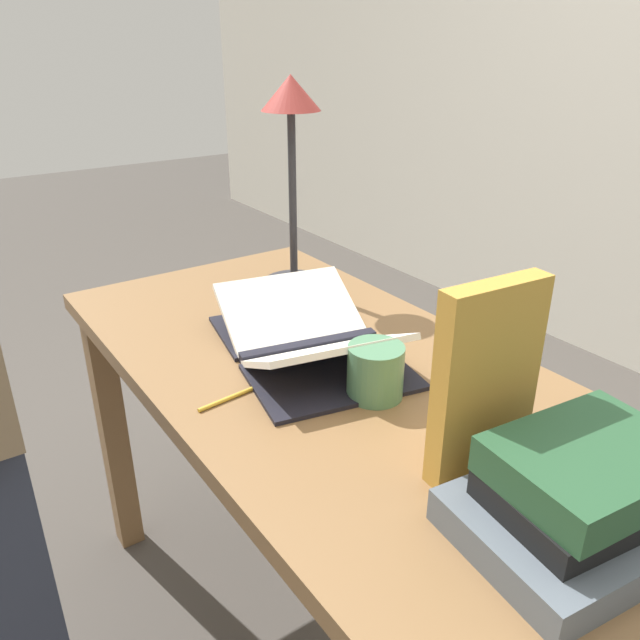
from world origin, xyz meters
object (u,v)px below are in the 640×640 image
reading_lamp (292,141)px  coffee_mug (376,371)px  open_book (308,339)px  pencil (241,393)px  book_stack_tall (584,496)px  book_standing_upright (486,382)px

reading_lamp → coffee_mug: (0.50, -0.16, -0.29)m
open_book → pencil: 0.19m
open_book → book_stack_tall: bearing=12.4°
open_book → book_standing_upright: book_standing_upright is taller
reading_lamp → pencil: (0.37, -0.34, -0.34)m
coffee_mug → pencil: 0.23m
coffee_mug → reading_lamp: bearing=162.6°
book_stack_tall → coffee_mug: bearing=179.9°
book_stack_tall → book_standing_upright: book_standing_upright is taller
book_stack_tall → reading_lamp: 0.95m
book_standing_upright → pencil: book_standing_upright is taller
pencil → coffee_mug: bearing=55.7°
book_stack_tall → pencil: book_stack_tall is taller
open_book → coffee_mug: 0.20m
book_stack_tall → pencil: bearing=-160.2°
book_standing_upright → coffee_mug: book_standing_upright is taller
book_stack_tall → reading_lamp: size_ratio=0.66×
coffee_mug → pencil: bearing=-124.3°
book_stack_tall → book_standing_upright: bearing=-176.9°
book_standing_upright → reading_lamp: (-0.73, 0.17, 0.20)m
book_stack_tall → pencil: 0.55m
reading_lamp → pencil: bearing=-42.8°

